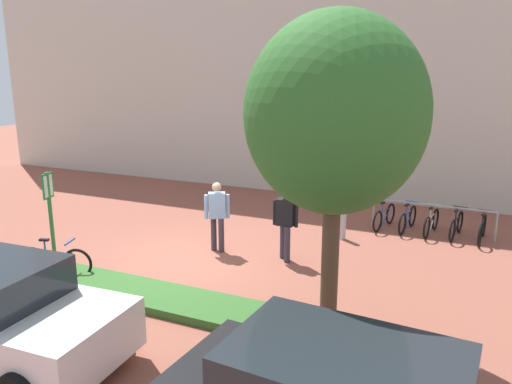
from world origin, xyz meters
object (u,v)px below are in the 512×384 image
Objects in this scene: tree_sidewalk at (335,115)px; bike_at_sign at (55,262)px; person_suited_dark at (285,220)px; person_shirt_white at (217,212)px; bollard_steel at (343,223)px; parking_sign_post at (50,210)px; bike_rack_cluster at (431,222)px.

bike_at_sign is (-6.00, -0.06, -3.29)m from tree_sidewalk.
person_suited_dark and person_shirt_white have the same top height.
tree_sidewalk is at bearing -77.98° from bollard_steel.
tree_sidewalk is 6.27m from parking_sign_post.
bike_rack_cluster is at bearing 80.87° from tree_sidewalk.
bike_rack_cluster is 3.56× the size of bollard_steel.
bike_at_sign is at bearing -137.65° from bike_rack_cluster.
person_shirt_white is at bearing 49.96° from bike_at_sign.
bike_rack_cluster is at bearing 43.04° from parking_sign_post.
person_suited_dark reaches higher than bike_rack_cluster.
person_suited_dark is at bearing 3.76° from person_shirt_white.
bollard_steel is at bearing 39.97° from person_shirt_white.
bike_rack_cluster is at bearing 42.35° from bike_at_sign.
parking_sign_post is 1.17m from bike_at_sign.
parking_sign_post is at bearing -136.96° from bike_rack_cluster.
person_suited_dark is 1.72m from person_shirt_white.
bollard_steel is at bearing 102.02° from tree_sidewalk.
bike_at_sign is 1.80× the size of bollard_steel.
bike_at_sign is at bearing -144.28° from person_suited_dark.
person_shirt_white is at bearing 142.33° from tree_sidewalk.
bike_at_sign is at bearing -130.04° from person_shirt_white.
bollard_steel is (-1.05, 4.93, -3.19)m from tree_sidewalk.
tree_sidewalk is at bearing -56.95° from person_suited_dark.
parking_sign_post reaches higher than person_suited_dark.
bike_at_sign is 0.94× the size of person_suited_dark.
person_shirt_white is at bearing -176.24° from person_suited_dark.
parking_sign_post is at bearing -128.24° from person_shirt_white.
tree_sidewalk is 5.96m from bollard_steel.
parking_sign_post is at bearing -35.04° from bike_at_sign.
person_shirt_white is (-4.63, -3.55, 0.64)m from bike_rack_cluster.
person_suited_dark is at bearing 35.72° from bike_at_sign.
parking_sign_post is 0.72× the size of bike_rack_cluster.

